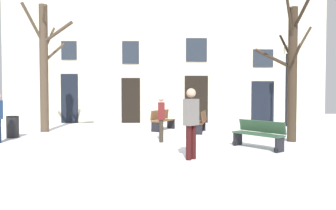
{
  "coord_description": "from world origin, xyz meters",
  "views": [
    {
      "loc": [
        -0.26,
        -10.03,
        1.61
      ],
      "look_at": [
        0.0,
        1.42,
        1.21
      ],
      "focal_mm": 32.3,
      "sensor_mm": 36.0,
      "label": 1
    }
  ],
  "objects_px": {
    "bench_near_center_tree": "(200,122)",
    "bench_back_to_back_right": "(162,120)",
    "tree_foreground": "(44,64)",
    "person_strolling": "(161,116)",
    "bench_back_to_back_left": "(258,134)",
    "tree_near_facade": "(292,69)",
    "streetlamp": "(287,77)",
    "litter_bin": "(13,127)",
    "person_near_bench": "(191,120)"
  },
  "relations": [
    {
      "from": "bench_near_center_tree",
      "to": "bench_back_to_back_right",
      "type": "distance_m",
      "value": 1.83
    },
    {
      "from": "tree_foreground",
      "to": "bench_back_to_back_right",
      "type": "height_order",
      "value": "tree_foreground"
    },
    {
      "from": "tree_foreground",
      "to": "person_strolling",
      "type": "bearing_deg",
      "value": -30.16
    },
    {
      "from": "bench_near_center_tree",
      "to": "tree_foreground",
      "type": "bearing_deg",
      "value": -79.58
    },
    {
      "from": "bench_back_to_back_right",
      "to": "bench_back_to_back_left",
      "type": "relative_size",
      "value": 1.03
    },
    {
      "from": "tree_near_facade",
      "to": "bench_near_center_tree",
      "type": "xyz_separation_m",
      "value": [
        -2.79,
        2.49,
        -2.04
      ]
    },
    {
      "from": "bench_back_to_back_left",
      "to": "streetlamp",
      "type": "bearing_deg",
      "value": 115.09
    },
    {
      "from": "streetlamp",
      "to": "person_strolling",
      "type": "bearing_deg",
      "value": -141.84
    },
    {
      "from": "tree_foreground",
      "to": "tree_near_facade",
      "type": "bearing_deg",
      "value": -17.08
    },
    {
      "from": "tree_foreground",
      "to": "bench_near_center_tree",
      "type": "xyz_separation_m",
      "value": [
        6.66,
        -0.42,
        -2.46
      ]
    },
    {
      "from": "streetlamp",
      "to": "bench_back_to_back_right",
      "type": "bearing_deg",
      "value": -165.63
    },
    {
      "from": "litter_bin",
      "to": "bench_back_to_back_left",
      "type": "relative_size",
      "value": 0.52
    },
    {
      "from": "bench_back_to_back_right",
      "to": "person_near_bench",
      "type": "xyz_separation_m",
      "value": [
        0.68,
        -6.15,
        0.52
      ]
    },
    {
      "from": "tree_near_facade",
      "to": "bench_near_center_tree",
      "type": "bearing_deg",
      "value": 138.24
    },
    {
      "from": "streetlamp",
      "to": "bench_back_to_back_left",
      "type": "relative_size",
      "value": 2.63
    },
    {
      "from": "person_near_bench",
      "to": "person_strolling",
      "type": "bearing_deg",
      "value": -120.64
    },
    {
      "from": "person_strolling",
      "to": "bench_near_center_tree",
      "type": "bearing_deg",
      "value": -35.09
    },
    {
      "from": "bench_back_to_back_right",
      "to": "tree_near_facade",
      "type": "bearing_deg",
      "value": -98.43
    },
    {
      "from": "bench_back_to_back_right",
      "to": "person_strolling",
      "type": "xyz_separation_m",
      "value": [
        -0.05,
        -3.38,
        0.4
      ]
    },
    {
      "from": "tree_near_facade",
      "to": "person_strolling",
      "type": "height_order",
      "value": "tree_near_facade"
    },
    {
      "from": "streetlamp",
      "to": "bench_back_to_back_right",
      "type": "xyz_separation_m",
      "value": [
        -6.3,
        -1.61,
        -2.03
      ]
    },
    {
      "from": "tree_near_facade",
      "to": "person_strolling",
      "type": "relative_size",
      "value": 3.04
    },
    {
      "from": "bench_back_to_back_left",
      "to": "person_strolling",
      "type": "bearing_deg",
      "value": -150.3
    },
    {
      "from": "tree_near_facade",
      "to": "streetlamp",
      "type": "xyz_separation_m",
      "value": [
        1.91,
        4.99,
        0.0
      ]
    },
    {
      "from": "bench_back_to_back_right",
      "to": "bench_near_center_tree",
      "type": "bearing_deg",
      "value": -89.76
    },
    {
      "from": "tree_foreground",
      "to": "litter_bin",
      "type": "xyz_separation_m",
      "value": [
        -0.54,
        -1.75,
        -2.51
      ]
    },
    {
      "from": "tree_near_facade",
      "to": "person_near_bench",
      "type": "distance_m",
      "value": 4.87
    },
    {
      "from": "tree_near_facade",
      "to": "bench_near_center_tree",
      "type": "relative_size",
      "value": 2.99
    },
    {
      "from": "person_near_bench",
      "to": "streetlamp",
      "type": "bearing_deg",
      "value": -171.42
    },
    {
      "from": "tree_foreground",
      "to": "person_strolling",
      "type": "height_order",
      "value": "tree_foreground"
    },
    {
      "from": "tree_foreground",
      "to": "bench_back_to_back_right",
      "type": "distance_m",
      "value": 5.64
    },
    {
      "from": "tree_foreground",
      "to": "bench_back_to_back_left",
      "type": "bearing_deg",
      "value": -28.04
    },
    {
      "from": "bench_back_to_back_right",
      "to": "bench_back_to_back_left",
      "type": "height_order",
      "value": "bench_back_to_back_right"
    },
    {
      "from": "bench_back_to_back_left",
      "to": "person_near_bench",
      "type": "bearing_deg",
      "value": -91.92
    },
    {
      "from": "tree_foreground",
      "to": "bench_back_to_back_right",
      "type": "bearing_deg",
      "value": 5.28
    },
    {
      "from": "streetlamp",
      "to": "litter_bin",
      "type": "xyz_separation_m",
      "value": [
        -11.9,
        -3.83,
        -2.08
      ]
    },
    {
      "from": "streetlamp",
      "to": "person_near_bench",
      "type": "height_order",
      "value": "streetlamp"
    },
    {
      "from": "bench_back_to_back_right",
      "to": "bench_back_to_back_left",
      "type": "xyz_separation_m",
      "value": [
        2.84,
        -4.68,
        -0.03
      ]
    },
    {
      "from": "litter_bin",
      "to": "bench_back_to_back_right",
      "type": "xyz_separation_m",
      "value": [
        5.6,
        2.21,
        0.06
      ]
    },
    {
      "from": "litter_bin",
      "to": "tree_foreground",
      "type": "bearing_deg",
      "value": 72.81
    },
    {
      "from": "streetlamp",
      "to": "tree_near_facade",
      "type": "bearing_deg",
      "value": -110.97
    },
    {
      "from": "bench_near_center_tree",
      "to": "person_strolling",
      "type": "height_order",
      "value": "person_strolling"
    },
    {
      "from": "streetlamp",
      "to": "person_strolling",
      "type": "distance_m",
      "value": 8.24
    },
    {
      "from": "bench_near_center_tree",
      "to": "bench_back_to_back_right",
      "type": "relative_size",
      "value": 1.01
    },
    {
      "from": "tree_near_facade",
      "to": "bench_back_to_back_right",
      "type": "xyz_separation_m",
      "value": [
        -4.39,
        3.37,
        -2.02
      ]
    },
    {
      "from": "litter_bin",
      "to": "person_near_bench",
      "type": "distance_m",
      "value": 7.43
    },
    {
      "from": "bench_back_to_back_right",
      "to": "litter_bin",
      "type": "bearing_deg",
      "value": 140.68
    },
    {
      "from": "litter_bin",
      "to": "person_strolling",
      "type": "bearing_deg",
      "value": -11.83
    },
    {
      "from": "bench_near_center_tree",
      "to": "streetlamp",
      "type": "bearing_deg",
      "value": 132.0
    },
    {
      "from": "bench_back_to_back_left",
      "to": "person_strolling",
      "type": "xyz_separation_m",
      "value": [
        -2.9,
        1.3,
        0.43
      ]
    }
  ]
}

